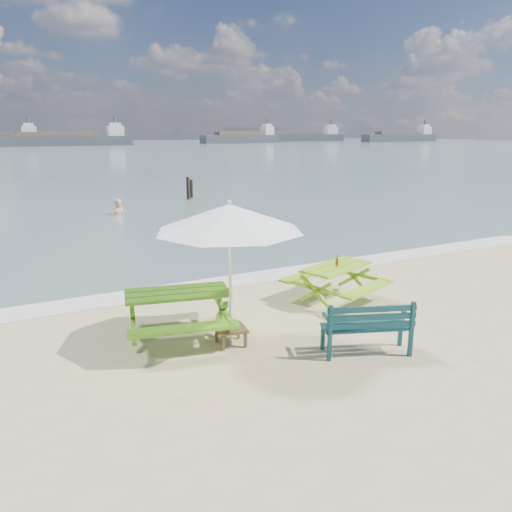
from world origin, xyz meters
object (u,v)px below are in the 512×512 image
picnic_table_right (336,284)px  park_bench (366,337)px  picnic_table_left (178,315)px  swimmer (118,221)px  side_table (231,335)px  beer_bottle (337,262)px  patio_umbrella (229,218)px

picnic_table_right → park_bench: size_ratio=1.50×
picnic_table_left → park_bench: size_ratio=1.53×
swimmer → side_table: bearing=-95.3°
park_bench → beer_bottle: 2.52m
park_bench → side_table: 2.20m
picnic_table_right → park_bench: park_bench is taller
patio_umbrella → swimmer: size_ratio=1.43×
picnic_table_left → side_table: size_ratio=4.20×
side_table → swimmer: 14.21m
swimmer → picnic_table_left: bearing=-98.3°
picnic_table_left → patio_umbrella: size_ratio=0.84×
picnic_table_right → park_bench: (-1.07, -2.25, -0.10)m
picnic_table_left → side_table: 0.99m
park_bench → beer_bottle: (1.05, 2.22, 0.58)m
beer_bottle → swimmer: 13.35m
picnic_table_right → park_bench: bearing=-115.4°
picnic_table_right → beer_bottle: bearing=-121.9°
picnic_table_left → swimmer: bearing=81.7°
side_table → patio_umbrella: (-0.00, 0.00, 1.99)m
picnic_table_right → picnic_table_left: bearing=-175.7°
side_table → beer_bottle: bearing=18.1°
park_bench → side_table: size_ratio=2.75×
picnic_table_left → beer_bottle: 3.54m
swimmer → park_bench: bearing=-88.2°
patio_umbrella → picnic_table_right: bearing=18.7°
beer_bottle → swimmer: (-1.53, 13.22, -1.10)m
picnic_table_left → picnic_table_right: picnic_table_left is taller
picnic_table_right → swimmer: size_ratio=1.17×
side_table → beer_bottle: (2.83, 0.93, 0.69)m
park_bench → picnic_table_left: bearing=141.0°
swimmer → picnic_table_right: bearing=-83.3°
picnic_table_left → beer_bottle: bearing=3.8°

